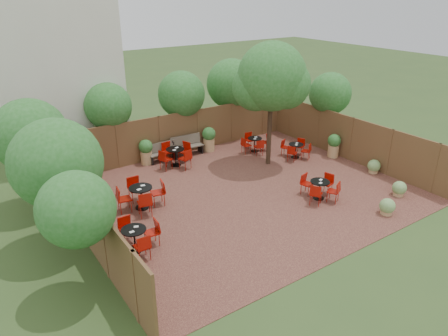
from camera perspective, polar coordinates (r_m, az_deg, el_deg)
ground at (r=15.95m, az=2.65°, el=-3.45°), size 80.00×80.00×0.00m
courtyard_paving at (r=15.94m, az=2.65°, el=-3.41°), size 12.00×10.00×0.02m
fence_back at (r=19.47m, az=-6.12°, el=4.75°), size 12.00×0.08×2.00m
fence_left at (r=13.19m, az=-18.82°, el=-6.04°), size 0.08×10.00×2.00m
fence_right at (r=19.49m, az=17.05°, el=3.83°), size 0.08×10.00×2.00m
neighbour_building at (r=20.02m, az=-22.49°, el=12.54°), size 5.00×4.00×8.00m
overhang_foliage at (r=16.46m, az=-9.12°, el=7.26°), size 15.44×10.48×2.56m
courtyard_tree at (r=17.52m, az=6.58°, el=11.89°), size 2.95×2.87×5.31m
park_bench_left at (r=18.88m, az=-8.45°, el=2.25°), size 1.38×0.46×0.85m
park_bench_right at (r=19.40m, az=-5.14°, el=3.15°), size 1.54×0.57×0.94m
bistro_tables at (r=16.24m, az=-1.55°, el=-1.15°), size 10.53×7.33×0.93m
planters at (r=18.49m, az=-4.13°, el=2.55°), size 11.89×4.68×1.17m
low_shrubs at (r=16.97m, az=21.42°, el=-2.32°), size 3.09×3.04×0.58m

